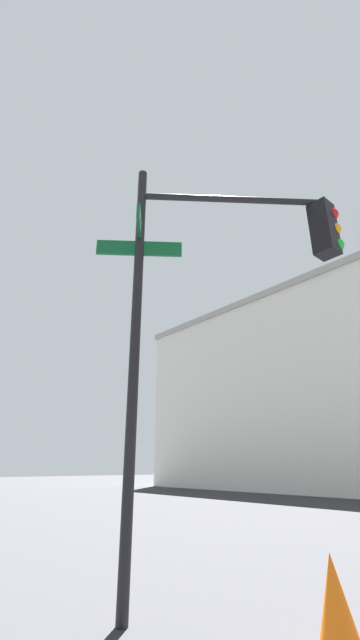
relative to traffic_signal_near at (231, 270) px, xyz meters
The scene contains 3 objects.
traffic_signal_near is the anchor object (origin of this frame).
building_stucco 28.24m from the traffic_signal_near, 113.79° to the left, with size 19.46×22.74×11.64m.
traffic_cone 3.48m from the traffic_signal_near, ahead, with size 0.36×0.36×0.70m, color orange.
Camera 1 is at (-3.45, -9.79, 1.36)m, focal length 20.87 mm.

